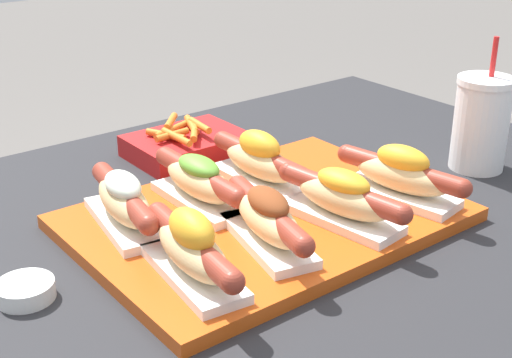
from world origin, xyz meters
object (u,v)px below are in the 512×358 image
hot_dog_1 (268,219)px  hot_dog_6 (259,161)px  hot_dog_3 (402,175)px  hot_dog_4 (124,201)px  fries_basket (186,144)px  serving_tray (265,218)px  sauce_bowl (25,290)px  drink_cup (481,123)px  hot_dog_5 (199,181)px  hot_dog_2 (343,198)px  hot_dog_0 (192,249)px

hot_dog_1 → hot_dog_6: bearing=55.0°
hot_dog_3 → hot_dog_4: bearing=154.8°
hot_dog_4 → fries_basket: size_ratio=1.11×
hot_dog_1 → fries_basket: (0.10, 0.34, -0.03)m
serving_tray → sauce_bowl: size_ratio=7.50×
hot_dog_3 → drink_cup: bearing=7.7°
hot_dog_5 → fries_basket: size_ratio=1.12×
hot_dog_1 → hot_dog_5: 0.14m
sauce_bowl → hot_dog_4: bearing=19.8°
hot_dog_2 → hot_dog_6: size_ratio=0.99×
hot_dog_4 → hot_dog_6: bearing=-0.3°
hot_dog_2 → hot_dog_5: bearing=125.9°
hot_dog_6 → hot_dog_5: bearing=-178.3°
hot_dog_1 → hot_dog_2: 0.11m
hot_dog_0 → drink_cup: bearing=2.9°
hot_dog_2 → sauce_bowl: (-0.38, 0.10, -0.04)m
serving_tray → hot_dog_5: size_ratio=2.38×
drink_cup → sauce_bowl: bearing=174.0°
hot_dog_1 → hot_dog_6: (0.10, 0.15, 0.00)m
serving_tray → hot_dog_1: bearing=-126.8°
hot_dog_1 → hot_dog_2: (0.11, -0.01, 0.00)m
serving_tray → fries_basket: 0.28m
drink_cup → fries_basket: (-0.33, 0.32, -0.05)m
hot_dog_5 → hot_dog_3: bearing=-34.2°
hot_dog_0 → hot_dog_1: bearing=4.8°
drink_cup → fries_basket: 0.46m
sauce_bowl → drink_cup: size_ratio=0.31×
hot_dog_0 → sauce_bowl: size_ratio=3.13×
hot_dog_4 → drink_cup: drink_cup is taller
hot_dog_5 → hot_dog_2: bearing=-54.1°
serving_tray → drink_cup: size_ratio=2.35×
hot_dog_0 → hot_dog_6: bearing=35.9°
hot_dog_3 → sauce_bowl: size_ratio=3.11×
hot_dog_6 → drink_cup: size_ratio=0.99×
hot_dog_0 → fries_basket: 0.41m
serving_tray → hot_dog_2: bearing=-54.5°
hot_dog_0 → hot_dog_2: hot_dog_0 is taller
hot_dog_1 → sauce_bowl: bearing=160.9°
hot_dog_1 → hot_dog_3: (0.22, -0.01, 0.00)m
serving_tray → fries_basket: bearing=79.2°
hot_dog_2 → hot_dog_3: 0.11m
hot_dog_6 → hot_dog_3: bearing=-52.2°
hot_dog_0 → hot_dog_5: (0.11, 0.15, -0.00)m
hot_dog_5 → hot_dog_6: size_ratio=1.00×
hot_dog_5 → fries_basket: (0.11, 0.20, -0.03)m
serving_tray → hot_dog_3: bearing=-25.0°
hot_dog_1 → sauce_bowl: size_ratio=3.08×
drink_cup → hot_dog_3: bearing=-172.3°
hot_dog_4 → serving_tray: bearing=-25.4°
hot_dog_5 → hot_dog_6: hot_dog_6 is taller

